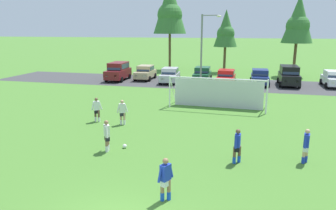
{
  "coord_description": "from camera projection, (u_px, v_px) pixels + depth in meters",
  "views": [
    {
      "loc": [
        3.6,
        -7.7,
        6.06
      ],
      "look_at": [
        -0.98,
        10.72,
        1.41
      ],
      "focal_mm": 33.28,
      "sensor_mm": 36.0,
      "label": 1
    }
  ],
  "objects": [
    {
      "name": "parked_car_slot_far_right",
      "position": [
        289.0,
        75.0,
        34.02
      ],
      "size": [
        2.16,
        4.61,
        2.16
      ],
      "color": "black",
      "rests_on": "ground"
    },
    {
      "name": "parked_car_slot_end",
      "position": [
        333.0,
        79.0,
        33.37
      ],
      "size": [
        2.06,
        4.21,
        1.72
      ],
      "color": "silver",
      "rests_on": "ground"
    },
    {
      "name": "parked_car_slot_center",
      "position": [
        202.0,
        74.0,
        36.64
      ],
      "size": [
        2.13,
        4.25,
        1.72
      ],
      "color": "#194C2D",
      "rests_on": "ground"
    },
    {
      "name": "parked_car_slot_far_left",
      "position": [
        118.0,
        71.0,
        37.59
      ],
      "size": [
        2.27,
        4.67,
        2.16
      ],
      "color": "maroon",
      "rests_on": "ground"
    },
    {
      "name": "parked_car_slot_right",
      "position": [
        260.0,
        77.0,
        34.46
      ],
      "size": [
        2.05,
        4.2,
        1.72
      ],
      "color": "navy",
      "rests_on": "ground"
    },
    {
      "name": "tree_left_edge",
      "position": [
        170.0,
        9.0,
        45.23
      ],
      "size": [
        4.85,
        4.85,
        12.95
      ],
      "color": "brown",
      "rests_on": "ground"
    },
    {
      "name": "ground_plane",
      "position": [
        194.0,
        111.0,
        23.68
      ],
      "size": [
        400.0,
        400.0,
        0.0
      ],
      "primitive_type": "plane",
      "color": "#477A2D"
    },
    {
      "name": "soccer_goal",
      "position": [
        218.0,
        92.0,
        24.23
      ],
      "size": [
        7.48,
        2.19,
        2.57
      ],
      "color": "white",
      "rests_on": "ground"
    },
    {
      "name": "tree_mid_left",
      "position": [
        226.0,
        30.0,
        43.35
      ],
      "size": [
        3.27,
        3.27,
        8.72
      ],
      "color": "brown",
      "rests_on": "ground"
    },
    {
      "name": "player_winger_right",
      "position": [
        237.0,
        146.0,
        14.3
      ],
      "size": [
        0.37,
        0.73,
        1.64
      ],
      "color": "brown",
      "rests_on": "ground"
    },
    {
      "name": "player_winger_left",
      "position": [
        166.0,
        179.0,
        11.13
      ],
      "size": [
        0.49,
        0.65,
        1.64
      ],
      "color": "#936B4C",
      "rests_on": "ground"
    },
    {
      "name": "player_defender_far",
      "position": [
        107.0,
        136.0,
        15.67
      ],
      "size": [
        0.43,
        0.69,
        1.64
      ],
      "color": "#936B4C",
      "rests_on": "ground"
    },
    {
      "name": "parking_lot_strip",
      "position": [
        212.0,
        83.0,
        35.63
      ],
      "size": [
        52.0,
        8.4,
        0.01
      ],
      "primitive_type": "cube",
      "color": "#3D3D3F",
      "rests_on": "ground"
    },
    {
      "name": "player_trailing_back",
      "position": [
        122.0,
        112.0,
        20.11
      ],
      "size": [
        0.71,
        0.41,
        1.64
      ],
      "color": "tan",
      "rests_on": "ground"
    },
    {
      "name": "parked_car_slot_center_right",
      "position": [
        226.0,
        78.0,
        34.13
      ],
      "size": [
        2.13,
        4.25,
        1.72
      ],
      "color": "red",
      "rests_on": "ground"
    },
    {
      "name": "soccer_ball",
      "position": [
        125.0,
        146.0,
        16.25
      ],
      "size": [
        0.22,
        0.22,
        0.22
      ],
      "color": "white",
      "rests_on": "ground"
    },
    {
      "name": "player_midfield_center",
      "position": [
        306.0,
        146.0,
        14.31
      ],
      "size": [
        0.31,
        0.72,
        1.64
      ],
      "color": "tan",
      "rests_on": "ground"
    },
    {
      "name": "parked_car_slot_left",
      "position": [
        145.0,
        72.0,
        38.19
      ],
      "size": [
        2.13,
        4.25,
        1.72
      ],
      "color": "tan",
      "rests_on": "ground"
    },
    {
      "name": "player_striker_near",
      "position": [
        97.0,
        110.0,
        20.76
      ],
      "size": [
        0.7,
        0.42,
        1.64
      ],
      "color": "brown",
      "rests_on": "ground"
    },
    {
      "name": "street_lamp",
      "position": [
        203.0,
        52.0,
        30.85
      ],
      "size": [
        2.0,
        0.32,
        7.45
      ],
      "color": "slate",
      "rests_on": "ground"
    },
    {
      "name": "tree_center_back",
      "position": [
        298.0,
        21.0,
        39.45
      ],
      "size": [
        3.87,
        3.87,
        10.33
      ],
      "color": "brown",
      "rests_on": "ground"
    },
    {
      "name": "parked_car_slot_center_left",
      "position": [
        170.0,
        75.0,
        35.86
      ],
      "size": [
        2.25,
        4.31,
        1.72
      ],
      "color": "#B2B2BC",
      "rests_on": "ground"
    }
  ]
}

